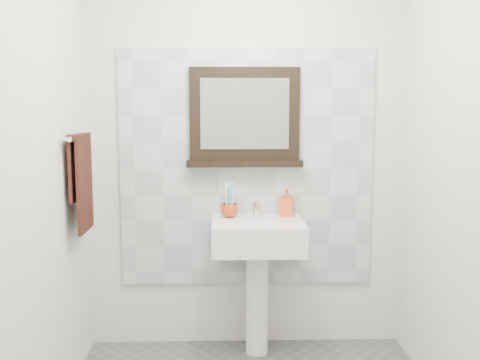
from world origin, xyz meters
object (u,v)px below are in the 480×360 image
Objects in this scene: pedestal_sink at (258,250)px; toothbrush_cup at (229,210)px; hand_towel at (81,175)px; framed_mirror at (245,119)px; soap_dispenser at (287,202)px.

toothbrush_cup is at bearing 148.97° from pedestal_sink.
pedestal_sink is 1.13m from hand_towel.
pedestal_sink is at bearing -31.03° from toothbrush_cup.
toothbrush_cup is 0.92m from hand_towel.
pedestal_sink is 0.81m from framed_mirror.
soap_dispenser is at bearing 15.44° from hand_towel.
toothbrush_cup is 0.58m from framed_mirror.
toothbrush_cup is 0.20× the size of hand_towel.
soap_dispenser is (0.36, 0.04, 0.04)m from toothbrush_cup.
soap_dispenser is 0.58m from framed_mirror.
pedestal_sink is at bearing -123.41° from soap_dispenser.
soap_dispenser is 0.31× the size of hand_towel.
pedestal_sink is 1.33× the size of framed_mirror.
hand_towel is (-0.93, -0.38, -0.30)m from framed_mirror.
framed_mirror is (-0.07, 0.19, 0.79)m from pedestal_sink.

